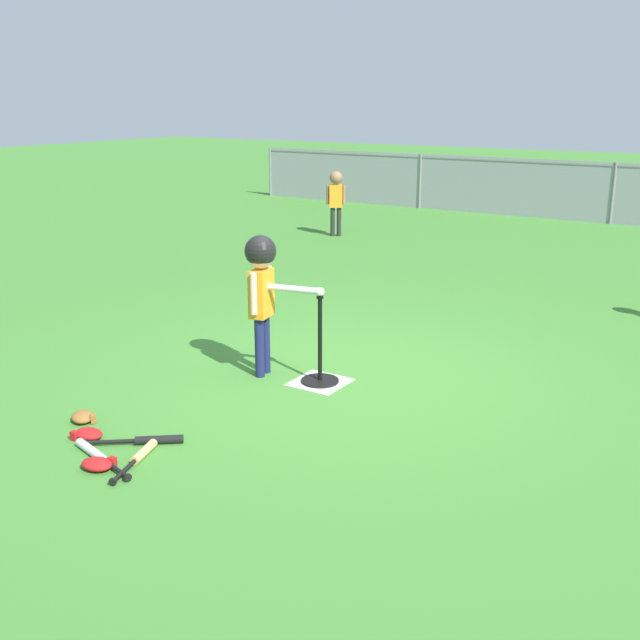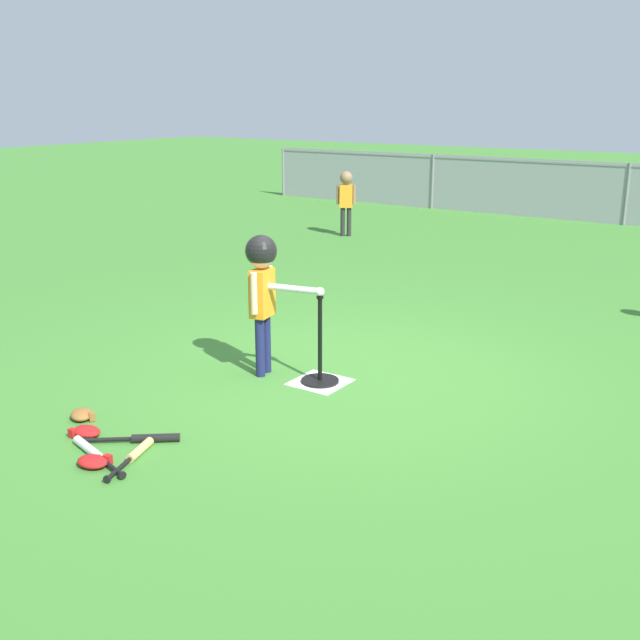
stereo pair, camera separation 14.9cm
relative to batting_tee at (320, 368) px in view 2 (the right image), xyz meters
The scene contains 13 objects.
ground_plane 0.31m from the batting_tee, 71.27° to the left, with size 60.00×60.00×0.00m, color #3D7A2D.
home_plate 0.12m from the batting_tee, 63.43° to the left, with size 0.44×0.44×0.01m, color white.
batting_tee is the anchor object (origin of this frame).
baseball_on_tee 0.67m from the batting_tee, 75.96° to the left, with size 0.07×0.07×0.07m, color white.
batter_child 0.91m from the batting_tee, 168.82° to the right, with size 0.64×0.34×1.22m.
fielder_deep_right 7.13m from the batting_tee, 120.57° to the left, with size 0.29×0.23×1.11m.
spare_bat_silver 2.06m from the batting_tee, 103.97° to the right, with size 0.69×0.24×0.06m.
spare_bat_wood 1.88m from the batting_tee, 97.00° to the right, with size 0.24×0.57×0.06m.
spare_bat_black 1.69m from the batting_tee, 101.99° to the right, with size 0.56×0.46×0.06m.
glove_by_plate 2.13m from the batting_tee, 99.83° to the right, with size 0.24×0.19×0.07m.
glove_near_bats 1.98m from the batting_tee, 113.19° to the right, with size 0.23×0.18×0.07m.
glove_tossed_aside 1.94m from the batting_tee, 122.59° to the right, with size 0.27×0.26×0.07m.
outfield_fence 10.07m from the batting_tee, 89.48° to the left, with size 16.06×0.06×1.15m.
Camera 2 is at (3.31, -5.29, 2.32)m, focal length 42.91 mm.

